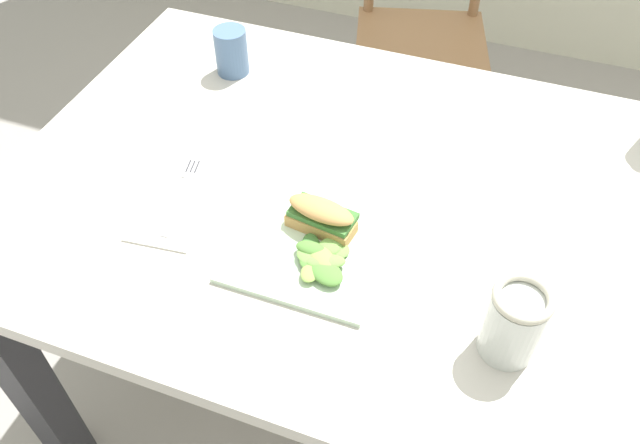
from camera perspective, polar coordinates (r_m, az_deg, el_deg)
ground_plane at (r=1.76m, az=7.07°, el=-13.91°), size 8.39×8.39×0.00m
dining_table at (r=1.21m, az=4.60°, el=-1.73°), size 1.32×0.89×0.74m
chair_wooden_far at (r=2.12m, az=8.93°, el=16.03°), size 0.49×0.49×0.87m
plate_lunch at (r=1.03m, az=-0.77°, el=-2.09°), size 0.24×0.24×0.01m
sandwich_half_front at (r=1.03m, az=0.13°, el=0.54°), size 0.12×0.07×0.06m
salad_mixed_greens at (r=1.00m, az=0.03°, el=-3.13°), size 0.10×0.11×0.02m
napkin_folded at (r=1.14m, az=-12.24°, el=2.06°), size 0.14×0.24×0.00m
fork_on_napkin at (r=1.15m, az=-12.02°, el=2.80°), size 0.06×0.19×0.00m
mason_jar_iced_tea at (r=0.92m, az=16.74°, el=-8.74°), size 0.08×0.08×0.12m
cup_extra_side at (r=1.39m, az=-7.86°, el=14.73°), size 0.07×0.07×0.10m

